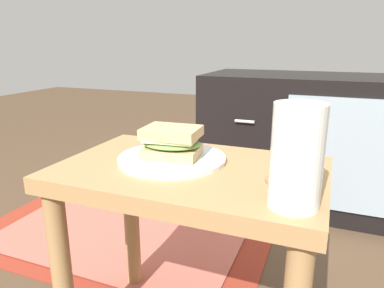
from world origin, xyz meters
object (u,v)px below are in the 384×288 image
at_px(plate, 172,158).
at_px(sandwich_front, 172,142).
at_px(beer_glass, 297,158).
at_px(coaster, 292,181).
at_px(tv_cabinet, 314,141).

relative_size(plate, sandwich_front, 1.71).
relative_size(sandwich_front, beer_glass, 0.84).
relative_size(beer_glass, coaster, 1.68).
bearing_deg(plate, tv_cabinet, 74.16).
xyz_separation_m(plate, sandwich_front, (-0.00, 0.00, 0.04)).
bearing_deg(beer_glass, plate, 154.01).
xyz_separation_m(sandwich_front, coaster, (0.26, -0.03, -0.04)).
height_order(tv_cabinet, plate, tv_cabinet).
height_order(plate, sandwich_front, sandwich_front).
distance_m(tv_cabinet, sandwich_front, 0.99).
bearing_deg(tv_cabinet, beer_glass, -89.29).
bearing_deg(plate, sandwich_front, 153.43).
bearing_deg(sandwich_front, tv_cabinet, 74.16).
bearing_deg(coaster, beer_glass, -82.91).
bearing_deg(plate, coaster, -7.15).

